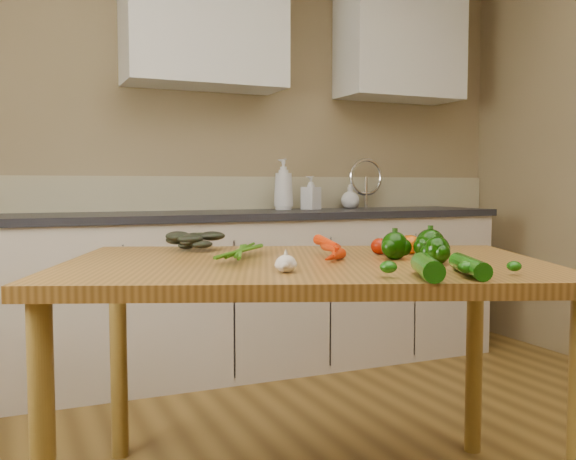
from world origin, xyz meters
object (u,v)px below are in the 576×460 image
at_px(pepper_b, 430,245).
at_px(garlic_bulb, 286,264).
at_px(pepper_a, 395,246).
at_px(tomato_b, 407,243).
at_px(soap_bottle_a, 283,184).
at_px(zucchini_a, 469,266).
at_px(table, 305,289).
at_px(tomato_a, 380,246).
at_px(leafy_greens, 192,236).
at_px(tomato_c, 411,245).
at_px(soap_bottle_c, 350,197).
at_px(soap_bottle_b, 311,193).
at_px(carrot_bunch, 301,247).
at_px(pepper_c, 437,251).
at_px(zucchini_b, 427,267).

bearing_deg(pepper_b, garlic_bulb, -170.82).
bearing_deg(pepper_a, tomato_b, 46.44).
relative_size(soap_bottle_a, zucchini_a, 1.27).
distance_m(table, tomato_a, 0.34).
xyz_separation_m(leafy_greens, garlic_bulb, (0.08, -0.67, -0.03)).
xyz_separation_m(table, tomato_c, (0.42, 0.03, 0.12)).
relative_size(table, soap_bottle_a, 5.80).
xyz_separation_m(soap_bottle_c, garlic_bulb, (-1.31, -1.98, -0.14)).
height_order(table, soap_bottle_a, soap_bottle_a).
distance_m(pepper_a, pepper_b, 0.11).
bearing_deg(soap_bottle_b, zucchini_a, -40.57).
xyz_separation_m(soap_bottle_a, leafy_greens, (-0.90, -1.24, -0.19)).
xyz_separation_m(soap_bottle_a, garlic_bulb, (-0.82, -1.92, -0.22)).
bearing_deg(soap_bottle_c, carrot_bunch, 101.92).
xyz_separation_m(table, soap_bottle_a, (0.65, 1.69, 0.33)).
relative_size(table, garlic_bulb, 30.66).
bearing_deg(carrot_bunch, pepper_c, -21.09).
height_order(leafy_greens, garlic_bulb, leafy_greens).
xyz_separation_m(carrot_bunch, leafy_greens, (-0.26, 0.39, 0.02)).
distance_m(soap_bottle_a, zucchini_a, 2.21).
bearing_deg(leafy_greens, carrot_bunch, -56.54).
height_order(soap_bottle_c, zucchini_a, soap_bottle_c).
height_order(garlic_bulb, pepper_b, pepper_b).
relative_size(table, carrot_bunch, 6.28).
bearing_deg(pepper_b, zucchini_a, -109.34).
height_order(carrot_bunch, tomato_c, carrot_bunch).
distance_m(pepper_c, zucchini_a, 0.24).
distance_m(table, zucchini_a, 0.55).
bearing_deg(pepper_b, tomato_b, 72.45).
xyz_separation_m(garlic_bulb, zucchini_a, (0.43, -0.25, 0.00)).
relative_size(soap_bottle_a, soap_bottle_c, 2.04).
height_order(soap_bottle_b, carrot_bunch, soap_bottle_b).
bearing_deg(zucchini_b, zucchini_a, -1.22).
xyz_separation_m(carrot_bunch, tomato_b, (0.44, 0.05, -0.01)).
xyz_separation_m(soap_bottle_b, garlic_bulb, (-1.00, -1.91, -0.17)).
height_order(soap_bottle_c, pepper_a, soap_bottle_c).
distance_m(soap_bottle_b, zucchini_a, 2.23).
relative_size(leafy_greens, zucchini_b, 1.08).
distance_m(soap_bottle_c, tomato_a, 1.89).
distance_m(leafy_greens, tomato_b, 0.78).
relative_size(pepper_a, pepper_b, 0.90).
bearing_deg(table, tomato_b, 33.93).
height_order(table, tomato_a, tomato_a).
bearing_deg(table, leafy_greens, 140.99).
height_order(tomato_a, tomato_b, tomato_b).
distance_m(soap_bottle_a, soap_bottle_c, 0.50).
relative_size(table, tomato_a, 28.35).
xyz_separation_m(soap_bottle_b, pepper_b, (-0.45, -1.82, -0.14)).
bearing_deg(tomato_a, soap_bottle_b, 72.27).
relative_size(soap_bottle_b, tomato_b, 3.12).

